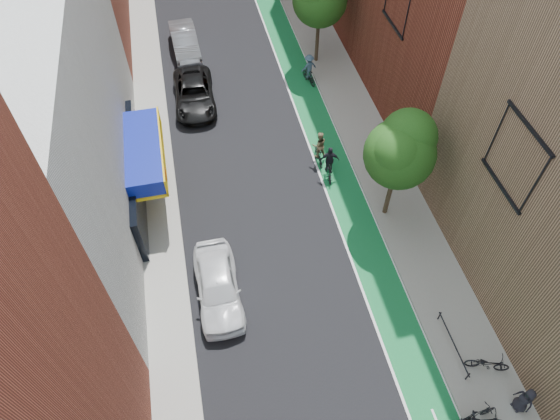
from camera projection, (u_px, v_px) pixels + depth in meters
bike_lane at (287, 49)px, 36.05m from camera, size 2.00×68.00×0.01m
sidewalk_left at (147, 65)px, 34.65m from camera, size 2.00×68.00×0.15m
sidewalk_right at (321, 44)px, 36.34m from camera, size 3.00×68.00×0.15m
building_left_white at (19, 122)px, 21.98m from camera, size 8.00×20.00×12.00m
tree_near at (401, 149)px, 22.82m from camera, size 3.40×3.36×6.42m
parked_car_white at (218, 286)px, 22.67m from camera, size 1.98×4.90×1.67m
parked_car_black at (194, 94)px, 31.60m from camera, size 2.66×5.46×1.49m
parked_car_silver at (185, 41)px, 35.20m from camera, size 1.95×5.02×1.63m
cyclist_lane_near at (319, 150)px, 28.22m from camera, size 0.83×1.68×2.04m
cyclist_lane_mid at (329, 166)px, 27.51m from camera, size 1.08×1.78×2.10m
cyclist_lane_far at (309, 70)px, 32.91m from camera, size 1.19×1.71×2.01m
parked_bike_near at (488, 363)px, 20.59m from camera, size 1.92×1.23×0.95m
parked_bike_mid at (477, 414)px, 19.27m from camera, size 1.76×0.69×1.03m
pedestrian at (525, 400)px, 19.35m from camera, size 0.64×0.85×1.58m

